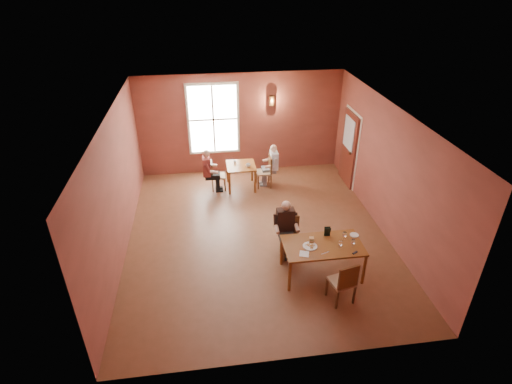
{
  "coord_description": "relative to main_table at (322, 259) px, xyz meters",
  "views": [
    {
      "loc": [
        -1.09,
        -7.69,
        5.6
      ],
      "look_at": [
        0.0,
        0.2,
        1.05
      ],
      "focal_mm": 28.0,
      "sensor_mm": 36.0,
      "label": 1
    }
  ],
  "objects": [
    {
      "name": "wall_front",
      "position": [
        -1.11,
        -1.95,
        1.13
      ],
      "size": [
        6.0,
        0.04,
        3.0
      ],
      "primitive_type": "cube",
      "color": "brown",
      "rests_on": "ground"
    },
    {
      "name": "chair_diner_main",
      "position": [
        -0.5,
        0.65,
        0.09
      ],
      "size": [
        0.41,
        0.41,
        0.92
      ],
      "primitive_type": null,
      "rotation": [
        0.0,
        0.0,
        3.14
      ],
      "color": "#492812",
      "rests_on": "ground"
    },
    {
      "name": "door",
      "position": [
        1.83,
        3.85,
        0.68
      ],
      "size": [
        0.12,
        1.04,
        2.1
      ],
      "primitive_type": "cube",
      "color": "maroon",
      "rests_on": "ground"
    },
    {
      "name": "ceiling",
      "position": [
        -1.11,
        1.55,
        2.63
      ],
      "size": [
        6.0,
        7.0,
        0.04
      ],
      "primitive_type": "cube",
      "color": "white",
      "rests_on": "wall_back"
    },
    {
      "name": "wall_sconce",
      "position": [
        -0.21,
        4.95,
        1.83
      ],
      "size": [
        0.16,
        0.16,
        0.28
      ],
      "primitive_type": "cylinder",
      "color": "brown",
      "rests_on": "wall_back"
    },
    {
      "name": "knife",
      "position": [
        -0.03,
        -0.26,
        0.37
      ],
      "size": [
        0.18,
        0.08,
        0.0
      ],
      "primitive_type": "cube",
      "rotation": [
        0.0,
        0.0,
        0.35
      ],
      "color": "silver",
      "rests_on": "main_table"
    },
    {
      "name": "second_table",
      "position": [
        -1.24,
        3.91,
        -0.02
      ],
      "size": [
        0.8,
        0.8,
        0.71
      ],
      "primitive_type": null,
      "color": "brown",
      "rests_on": "ground"
    },
    {
      "name": "wall_left",
      "position": [
        -4.11,
        1.55,
        1.13
      ],
      "size": [
        0.04,
        7.0,
        3.0
      ],
      "primitive_type": "cube",
      "color": "brown",
      "rests_on": "ground"
    },
    {
      "name": "main_table",
      "position": [
        0.0,
        0.0,
        0.0
      ],
      "size": [
        1.58,
        0.89,
        0.74
      ],
      "primitive_type": null,
      "color": "brown",
      "rests_on": "ground"
    },
    {
      "name": "diner_main",
      "position": [
        -0.5,
        0.62,
        0.24
      ],
      "size": [
        0.49,
        0.49,
        1.23
      ],
      "primitive_type": null,
      "rotation": [
        0.0,
        0.0,
        3.14
      ],
      "color": "black",
      "rests_on": "ground"
    },
    {
      "name": "sandwich",
      "position": [
        -0.22,
        0.09,
        0.43
      ],
      "size": [
        0.1,
        0.1,
        0.11
      ],
      "primitive_type": "cube",
      "rotation": [
        0.0,
        0.0,
        -0.18
      ],
      "color": "tan",
      "rests_on": "main_table"
    },
    {
      "name": "chair_diner_white",
      "position": [
        -0.59,
        3.91,
        0.09
      ],
      "size": [
        0.41,
        0.41,
        0.92
      ],
      "primitive_type": null,
      "rotation": [
        0.0,
        0.0,
        1.57
      ],
      "color": "#552310",
      "rests_on": "ground"
    },
    {
      "name": "side_plate",
      "position": [
        0.73,
        0.22,
        0.38
      ],
      "size": [
        0.23,
        0.23,
        0.01
      ],
      "primitive_type": "cylinder",
      "rotation": [
        0.0,
        0.0,
        0.34
      ],
      "color": "white",
      "rests_on": "main_table"
    },
    {
      "name": "goblet_a",
      "position": [
        0.47,
        0.12,
        0.46
      ],
      "size": [
        0.1,
        0.1,
        0.19
      ],
      "primitive_type": null,
      "rotation": [
        0.0,
        0.0,
        -0.34
      ],
      "color": "white",
      "rests_on": "main_table"
    },
    {
      "name": "chair_empty",
      "position": [
        0.16,
        -0.77,
        0.1
      ],
      "size": [
        0.5,
        0.5,
        0.93
      ],
      "primitive_type": null,
      "rotation": [
        0.0,
        0.0,
        0.23
      ],
      "color": "#522C1B",
      "rests_on": "ground"
    },
    {
      "name": "goblet_b",
      "position": [
        0.56,
        -0.13,
        0.46
      ],
      "size": [
        0.08,
        0.08,
        0.17
      ],
      "primitive_type": null,
      "rotation": [
        0.0,
        0.0,
        -0.13
      ],
      "color": "white",
      "rests_on": "main_table"
    },
    {
      "name": "goblet_c",
      "position": [
        0.29,
        -0.16,
        0.46
      ],
      "size": [
        0.09,
        0.09,
        0.19
      ],
      "primitive_type": null,
      "rotation": [
        0.0,
        0.0,
        -0.29
      ],
      "color": "white",
      "rests_on": "main_table"
    },
    {
      "name": "diner_maroon",
      "position": [
        -1.92,
        3.91,
        0.24
      ],
      "size": [
        0.49,
        0.49,
        1.22
      ],
      "primitive_type": null,
      "rotation": [
        0.0,
        0.0,
        -1.57
      ],
      "color": "maroon",
      "rests_on": "ground"
    },
    {
      "name": "plate_food",
      "position": [
        -0.28,
        -0.03,
        0.39
      ],
      "size": [
        0.34,
        0.34,
        0.04
      ],
      "primitive_type": "cylinder",
      "rotation": [
        0.0,
        0.0,
        -0.18
      ],
      "color": "white",
      "rests_on": "main_table"
    },
    {
      "name": "chair_diner_maroon",
      "position": [
        -1.89,
        3.91,
        0.06
      ],
      "size": [
        0.38,
        0.38,
        0.86
      ],
      "primitive_type": null,
      "rotation": [
        0.0,
        0.0,
        -1.57
      ],
      "color": "#41240D",
      "rests_on": "ground"
    },
    {
      "name": "ground",
      "position": [
        -1.11,
        1.55,
        -0.37
      ],
      "size": [
        6.0,
        7.0,
        0.01
      ],
      "primitive_type": "cube",
      "color": "brown",
      "rests_on": "ground"
    },
    {
      "name": "napkin",
      "position": [
        -0.44,
        -0.23,
        0.37
      ],
      "size": [
        0.23,
        0.23,
        0.01
      ],
      "primitive_type": "cube",
      "rotation": [
        0.0,
        0.0,
        -0.33
      ],
      "color": "white",
      "rests_on": "main_table"
    },
    {
      "name": "window",
      "position": [
        -1.91,
        5.0,
        1.33
      ],
      "size": [
        1.36,
        0.1,
        1.96
      ],
      "primitive_type": "cube",
      "color": "white",
      "rests_on": "wall_back"
    },
    {
      "name": "cup_a",
      "position": [
        -1.05,
        3.78,
        0.38
      ],
      "size": [
        0.15,
        0.15,
        0.1
      ],
      "primitive_type": "imported",
      "rotation": [
        0.0,
        0.0,
        -0.21
      ],
      "color": "silver",
      "rests_on": "second_table"
    },
    {
      "name": "diner_white",
      "position": [
        -0.56,
        3.91,
        0.22
      ],
      "size": [
        0.47,
        0.47,
        1.19
      ],
      "primitive_type": null,
      "rotation": [
        0.0,
        0.0,
        1.57
      ],
      "color": "white",
      "rests_on": "ground"
    },
    {
      "name": "sunglasses",
      "position": [
        0.54,
        -0.34,
        0.38
      ],
      "size": [
        0.13,
        0.1,
        0.02
      ],
      "primitive_type": "cube",
      "rotation": [
        0.0,
        0.0,
        0.54
      ],
      "color": "black",
      "rests_on": "main_table"
    },
    {
      "name": "menu_stand",
      "position": [
        0.16,
        0.29,
        0.47
      ],
      "size": [
        0.13,
        0.07,
        0.2
      ],
      "primitive_type": "cube",
      "rotation": [
        0.0,
        0.0,
        -0.08
      ],
      "color": "black",
      "rests_on": "main_table"
    },
    {
      "name": "wall_back",
      "position": [
        -1.11,
        5.05,
        1.13
      ],
      "size": [
        6.0,
        0.04,
        3.0
      ],
      "primitive_type": "cube",
      "color": "brown",
      "rests_on": "ground"
    },
    {
      "name": "wall_right",
      "position": [
        1.89,
        1.55,
        1.13
      ],
      "size": [
        0.04,
        7.0,
        3.0
      ],
      "primitive_type": "cube",
      "color": "brown",
      "rests_on": "ground"
    },
    {
      "name": "cup_b",
      "position": [
        -1.39,
        4.04,
        0.38
      ],
      "size": [
        0.11,
        0.11,
        0.08
      ],
      "primitive_type": "imported",
      "rotation": [
        0.0,
        0.0,
        0.21
      ],
      "color": "white",
      "rests_on": "second_table"
    }
  ]
}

